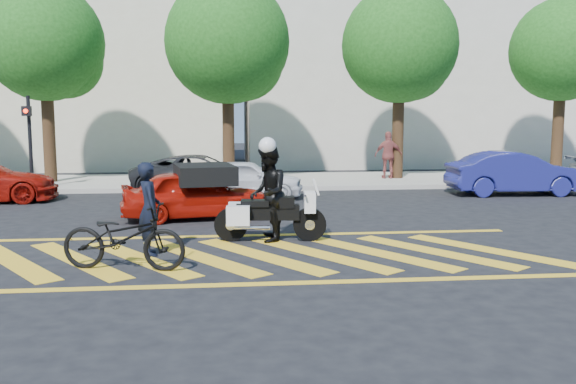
{
  "coord_description": "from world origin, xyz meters",
  "views": [
    {
      "loc": [
        -0.15,
        -10.99,
        2.58
      ],
      "look_at": [
        1.1,
        1.01,
        1.05
      ],
      "focal_mm": 38.0,
      "sensor_mm": 36.0,
      "label": 1
    }
  ],
  "objects": [
    {
      "name": "pedestrian_right",
      "position": [
        6.1,
        11.81,
        1.05
      ],
      "size": [
        1.08,
        0.51,
        1.8
      ],
      "primitive_type": "imported",
      "rotation": [
        0.0,
        0.0,
        3.08
      ],
      "color": "#9C4B47",
      "rests_on": "sidewalk"
    },
    {
      "name": "sidewalk",
      "position": [
        0.0,
        12.0,
        0.07
      ],
      "size": [
        60.0,
        5.0,
        0.15
      ],
      "primitive_type": "cube",
      "color": "#9E998E",
      "rests_on": "ground"
    },
    {
      "name": "red_convertible",
      "position": [
        -0.9,
        4.22,
        0.62
      ],
      "size": [
        3.82,
        2.07,
        1.23
      ],
      "primitive_type": "imported",
      "rotation": [
        0.0,
        0.0,
        1.75
      ],
      "color": "#A11107",
      "rests_on": "ground"
    },
    {
      "name": "tree_center",
      "position": [
        0.13,
        12.06,
        5.1
      ],
      "size": [
        4.6,
        4.6,
        7.56
      ],
      "color": "black",
      "rests_on": "ground"
    },
    {
      "name": "signal_pole",
      "position": [
        -6.5,
        9.74,
        1.92
      ],
      "size": [
        0.28,
        0.43,
        3.2
      ],
      "color": "black",
      "rests_on": "ground"
    },
    {
      "name": "building_left",
      "position": [
        -8.0,
        21.0,
        5.0
      ],
      "size": [
        16.0,
        8.0,
        10.0
      ],
      "primitive_type": "cube",
      "color": "beige",
      "rests_on": "ground"
    },
    {
      "name": "tree_far_right",
      "position": [
        13.13,
        12.06,
        4.94
      ],
      "size": [
        4.0,
        4.0,
        7.1
      ],
      "color": "black",
      "rests_on": "ground"
    },
    {
      "name": "tree_left",
      "position": [
        -6.37,
        12.06,
        4.99
      ],
      "size": [
        4.2,
        4.2,
        7.26
      ],
      "color": "black",
      "rests_on": "ground"
    },
    {
      "name": "police_motorcycle",
      "position": [
        0.73,
        1.32,
        0.55
      ],
      "size": [
        2.31,
        0.77,
        1.02
      ],
      "rotation": [
        0.0,
        0.0,
        -0.09
      ],
      "color": "black",
      "rests_on": "ground"
    },
    {
      "name": "parked_mid_left",
      "position": [
        -0.9,
        9.2,
        0.64
      ],
      "size": [
        4.75,
        2.5,
        1.27
      ],
      "primitive_type": "imported",
      "rotation": [
        0.0,
        0.0,
        1.48
      ],
      "color": "black",
      "rests_on": "ground"
    },
    {
      "name": "tree_right",
      "position": [
        6.63,
        12.06,
        5.05
      ],
      "size": [
        4.4,
        4.4,
        7.41
      ],
      "color": "black",
      "rests_on": "ground"
    },
    {
      "name": "bicycle",
      "position": [
        -1.85,
        -0.78,
        0.56
      ],
      "size": [
        2.23,
        1.19,
        1.11
      ],
      "primitive_type": "imported",
      "rotation": [
        0.0,
        0.0,
        1.35
      ],
      "color": "black",
      "rests_on": "ground"
    },
    {
      "name": "building_right",
      "position": [
        9.0,
        21.0,
        5.5
      ],
      "size": [
        16.0,
        8.0,
        11.0
      ],
      "primitive_type": "cube",
      "color": "beige",
      "rests_on": "ground"
    },
    {
      "name": "officer_bike",
      "position": [
        -1.55,
        0.3,
        0.86
      ],
      "size": [
        0.56,
        0.71,
        1.72
      ],
      "primitive_type": "imported",
      "rotation": [
        0.0,
        0.0,
        1.82
      ],
      "color": "black",
      "rests_on": "ground"
    },
    {
      "name": "ground",
      "position": [
        0.0,
        0.0,
        0.0
      ],
      "size": [
        90.0,
        90.0,
        0.0
      ],
      "primitive_type": "plane",
      "color": "black",
      "rests_on": "ground"
    },
    {
      "name": "parked_mid_right",
      "position": [
        0.47,
        7.8,
        0.61
      ],
      "size": [
        3.67,
        1.71,
        1.22
      ],
      "primitive_type": "imported",
      "rotation": [
        0.0,
        0.0,
        1.49
      ],
      "color": "silver",
      "rests_on": "ground"
    },
    {
      "name": "crosswalk",
      "position": [
        -0.04,
        0.0,
        0.0
      ],
      "size": [
        12.33,
        4.0,
        0.01
      ],
      "color": "gold",
      "rests_on": "ground"
    },
    {
      "name": "parked_right",
      "position": [
        9.21,
        7.8,
        0.7
      ],
      "size": [
        4.31,
        1.65,
        1.4
      ],
      "primitive_type": "imported",
      "rotation": [
        0.0,
        0.0,
        1.53
      ],
      "color": "navy",
      "rests_on": "ground"
    },
    {
      "name": "officer_moto",
      "position": [
        0.71,
        1.31,
        0.98
      ],
      "size": [
        0.83,
        1.02,
        1.97
      ],
      "primitive_type": "imported",
      "rotation": [
        0.0,
        0.0,
        -1.66
      ],
      "color": "black",
      "rests_on": "ground"
    }
  ]
}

